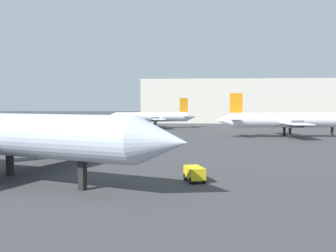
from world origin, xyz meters
The scene contains 4 objects.
airplane_distant centered at (18.10, 64.84, 3.40)m, with size 31.45×17.96×8.82m.
airplane_far_left centered at (-13.24, 89.27, 3.03)m, with size 24.92×16.42×8.26m.
baggage_cart centered at (-1.12, 21.02, 0.76)m, with size 2.02×2.69×1.30m.
terminal_building centered at (14.58, 126.94, 7.53)m, with size 69.76×27.13×15.05m, color beige.
Camera 1 is at (-0.86, -10.54, 6.80)m, focal length 39.26 mm.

